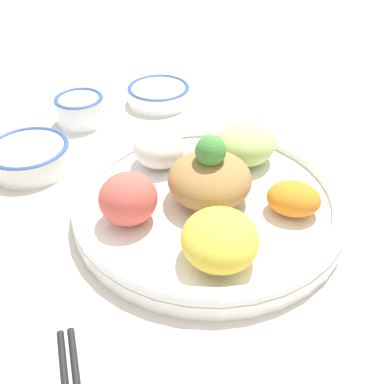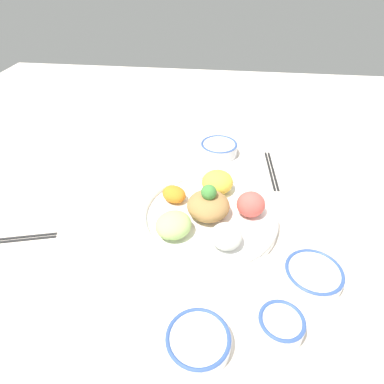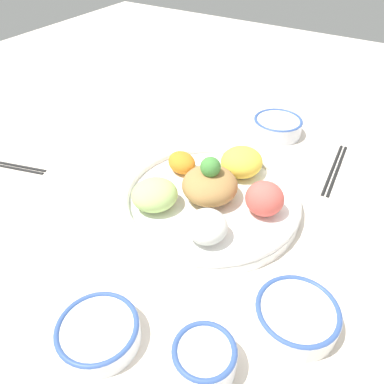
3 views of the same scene
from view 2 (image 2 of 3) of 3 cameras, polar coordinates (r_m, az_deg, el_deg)
The scene contains 9 objects.
ground_plane at distance 0.80m, azimuth 3.42°, elevation -5.64°, with size 2.40×2.40×0.00m, color silver.
salad_platter at distance 0.79m, azimuth 2.95°, elevation -3.70°, with size 0.34×0.34×0.11m.
sauce_bowl_red at distance 1.06m, azimuth 4.53°, elevation 7.79°, with size 0.12×0.12×0.04m.
rice_bowl_blue at distance 0.60m, azimuth 0.92°, elevation -24.93°, with size 0.11×0.11×0.03m.
sauce_bowl_dark at distance 0.71m, azimuth 20.72°, elevation -13.67°, with size 0.12×0.12×0.04m.
rice_bowl_plain at distance 0.63m, azimuth 15.44°, elevation -21.94°, with size 0.08×0.08×0.05m.
chopsticks_pair_near at distance 0.87m, azimuth -29.54°, elevation -7.27°, with size 0.07×0.20×0.01m.
chopsticks_pair_far at distance 1.01m, azimuth 13.98°, elevation 3.85°, with size 0.21×0.03×0.01m.
serving_spoon_main at distance 0.92m, azimuth 29.04°, elevation -4.50°, with size 0.14×0.06×0.01m.
Camera 2 is at (-0.58, -0.02, 0.56)m, focal length 30.00 mm.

